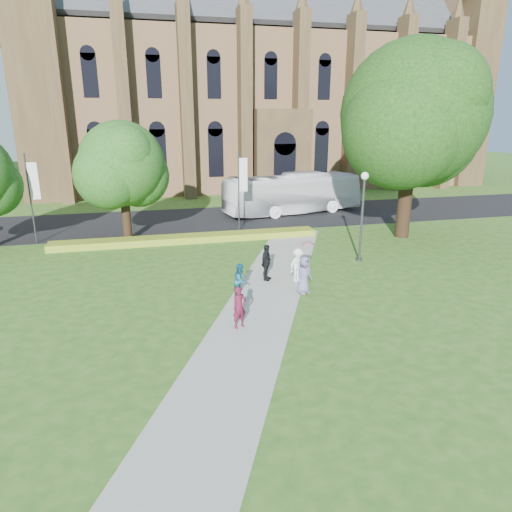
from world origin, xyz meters
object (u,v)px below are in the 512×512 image
object	(u,v)px
streetlamp	(363,206)
pedestrian_0	(239,307)
tour_coach	(293,194)
large_tree	(413,114)

from	to	relation	value
streetlamp	pedestrian_0	size ratio (longest dim) A/B	3.03
tour_coach	pedestrian_0	bearing A→B (deg)	144.60
large_tree	pedestrian_0	xyz separation A→B (m)	(-14.30, -11.70, -7.46)
streetlamp	pedestrian_0	world-z (taller)	streetlamp
large_tree	pedestrian_0	bearing A→B (deg)	-140.72
pedestrian_0	tour_coach	bearing A→B (deg)	43.03
tour_coach	large_tree	bearing A→B (deg)	-164.22
large_tree	pedestrian_0	size ratio (longest dim) A/B	7.62
large_tree	pedestrian_0	world-z (taller)	large_tree
streetlamp	tour_coach	xyz separation A→B (m)	(0.46, 14.11, -1.52)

